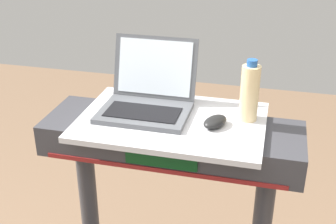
# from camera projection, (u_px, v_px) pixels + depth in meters

# --- Properties ---
(desk_board) EXTENTS (0.63, 0.43, 0.02)m
(desk_board) POSITION_uv_depth(u_px,v_px,m) (172.00, 122.00, 1.53)
(desk_board) COLOR silver
(desk_board) RESTS_ON treadmill_base
(laptop) EXTENTS (0.31, 0.29, 0.23)m
(laptop) POSITION_uv_depth(u_px,v_px,m) (148.00, 97.00, 1.57)
(laptop) COLOR #515459
(laptop) RESTS_ON desk_board
(computer_mouse) EXTENTS (0.10, 0.12, 0.03)m
(computer_mouse) POSITION_uv_depth(u_px,v_px,m) (215.00, 122.00, 1.47)
(computer_mouse) COLOR black
(computer_mouse) RESTS_ON desk_board
(water_bottle) EXTENTS (0.06, 0.06, 0.21)m
(water_bottle) POSITION_uv_depth(u_px,v_px,m) (250.00, 92.00, 1.48)
(water_bottle) COLOR beige
(water_bottle) RESTS_ON desk_board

